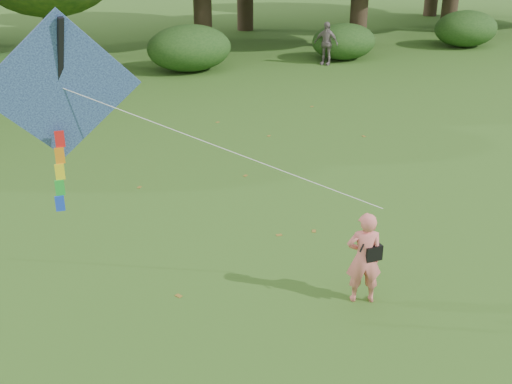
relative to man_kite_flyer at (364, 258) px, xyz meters
name	(u,v)px	position (x,y,z in m)	size (l,w,h in m)	color
ground	(351,314)	(-0.37, -0.28, -0.81)	(100.00, 100.00, 0.00)	#265114
man_kite_flyer	(364,258)	(0.00, 0.00, 0.00)	(0.59, 0.39, 1.62)	#EF7770
bystander_right	(326,43)	(8.38, 16.48, 0.10)	(1.06, 0.44, 1.81)	gray
crossbody_bag	(372,252)	(0.12, -0.03, 0.11)	(0.43, 0.20, 0.68)	black
flying_kite	(61,91)	(-4.25, 1.77, 2.80)	(5.70, 2.23, 3.16)	#294CB5
shrub_band	(99,59)	(-1.09, 17.32, 0.05)	(39.15, 3.22, 1.88)	#264919
fallen_leaves	(255,183)	(0.36, 5.39, -0.80)	(9.53, 12.92, 0.01)	olive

